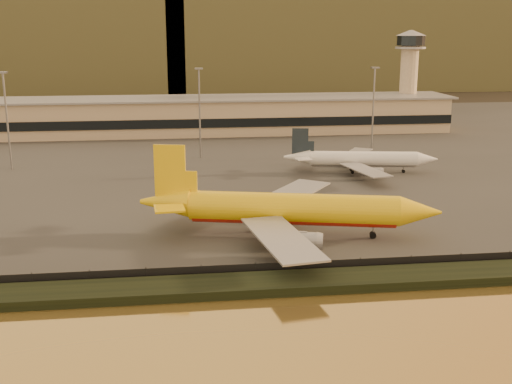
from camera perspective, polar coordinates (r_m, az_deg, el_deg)
ground at (r=109.14m, az=2.21°, el=-5.02°), size 900.00×900.00×0.00m
embankment at (r=93.27m, az=3.95°, el=-8.04°), size 320.00×7.00×1.40m
tarmac at (r=200.56m, az=-2.27°, el=3.95°), size 320.00×220.00×0.20m
perimeter_fence at (r=96.69m, az=3.49°, el=-6.82°), size 300.00×0.05×2.20m
terminal_building at (r=229.06m, az=-6.62°, el=6.72°), size 202.00×25.00×12.60m
control_tower at (r=248.80m, az=13.45°, el=10.59°), size 11.20×11.20×35.50m
apron_light_masts at (r=180.62m, az=3.04°, el=7.80°), size 152.20×12.20×25.40m
distant_hills at (r=441.58m, az=-8.00°, el=13.55°), size 470.00×160.00×70.00m
dhl_cargo_jet at (r=113.90m, az=2.83°, el=-1.57°), size 53.24×51.17×16.04m
white_narrowbody_jet at (r=166.90m, az=9.27°, el=2.88°), size 39.40×38.00×11.34m
gse_vehicle_yellow at (r=135.44m, az=7.16°, el=-0.77°), size 4.49×2.82×1.87m
gse_vehicle_white at (r=137.47m, az=-3.56°, el=-0.51°), size 3.89×2.39×1.63m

